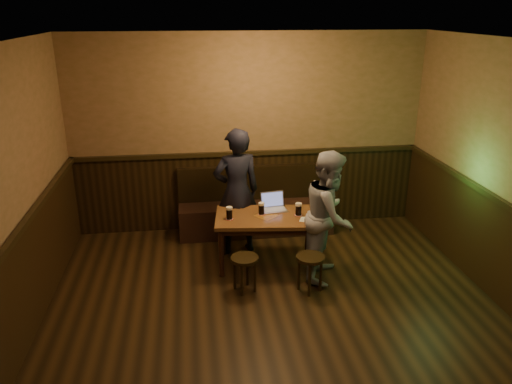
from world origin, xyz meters
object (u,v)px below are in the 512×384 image
at_px(person_suit, 237,192).
at_px(person_grey, 330,216).
at_px(pub_table, 267,222).
at_px(stool_right, 310,263).
at_px(stool_left, 245,264).
at_px(pint_mid, 261,209).
at_px(pint_right, 299,209).
at_px(laptop, 274,205).
at_px(bench, 256,211).
at_px(pint_left, 229,213).

xyz_separation_m(person_suit, person_grey, (1.02, -0.80, -0.06)).
distance_m(pub_table, stool_right, 0.82).
relative_size(stool_left, person_grey, 0.27).
xyz_separation_m(stool_right, person_suit, (-0.73, 1.12, 0.49)).
distance_m(stool_right, pint_mid, 0.96).
distance_m(pint_right, laptop, 0.36).
bearing_deg(person_grey, stool_right, 164.04).
relative_size(pint_mid, pint_right, 0.96).
bearing_deg(pub_table, pint_mid, 144.08).
height_order(bench, pub_table, bench).
bearing_deg(pub_table, bench, 96.32).
distance_m(pint_mid, laptop, 0.23).
bearing_deg(person_grey, person_suit, 78.21).
bearing_deg(stool_right, stool_left, 172.23).
relative_size(pint_right, person_grey, 0.10).
xyz_separation_m(pint_left, pint_mid, (0.41, 0.09, -0.00)).
bearing_deg(pint_right, pint_mid, 168.80).
relative_size(stool_left, person_suit, 0.25).
relative_size(pub_table, pint_left, 8.36).
bearing_deg(stool_left, stool_right, -7.77).
bearing_deg(pub_table, person_suit, 133.18).
distance_m(bench, person_suit, 0.85).
height_order(bench, stool_left, bench).
distance_m(stool_left, person_suit, 1.14).
relative_size(person_suit, person_grey, 1.07).
height_order(stool_right, person_grey, person_grey).
relative_size(laptop, person_grey, 0.21).
bearing_deg(pint_left, pint_mid, 13.07).
relative_size(pint_right, person_suit, 0.10).
bearing_deg(stool_right, person_suit, 122.91).
bearing_deg(pint_left, stool_right, -36.71).
bearing_deg(bench, stool_right, -76.86).
relative_size(stool_left, laptop, 1.29).
bearing_deg(stool_left, pint_right, 36.70).
bearing_deg(pub_table, laptop, 65.44).
distance_m(bench, stool_left, 1.64).
bearing_deg(pint_left, laptop, 22.12).
distance_m(pint_mid, person_grey, 0.86).
xyz_separation_m(pub_table, pint_right, (0.39, -0.04, 0.17)).
distance_m(stool_right, person_grey, 0.62).
bearing_deg(bench, stool_left, -102.14).
distance_m(stool_left, pint_left, 0.69).
height_order(bench, laptop, bench).
distance_m(bench, pub_table, 1.06).
xyz_separation_m(pub_table, laptop, (0.12, 0.20, 0.14)).
height_order(pint_mid, person_grey, person_grey).
height_order(stool_left, pint_right, pint_right).
distance_m(stool_right, laptop, 1.00).
distance_m(pint_right, person_suit, 0.87).
relative_size(pub_table, stool_right, 3.01).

